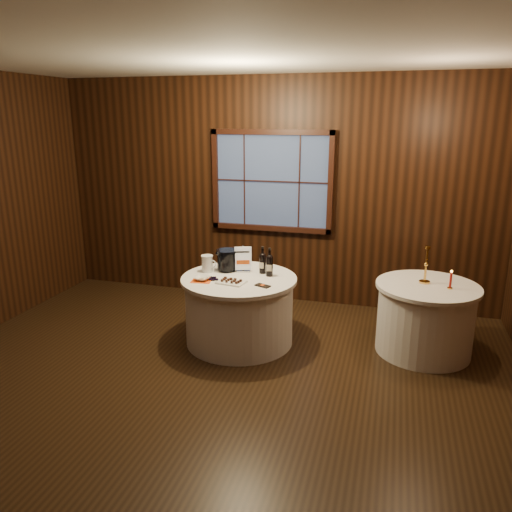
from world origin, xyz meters
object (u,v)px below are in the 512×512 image
(side_table, at_px, (425,318))
(main_table, at_px, (239,310))
(chocolate_box, at_px, (263,286))
(glass_pitcher, at_px, (207,263))
(brass_candlestick, at_px, (426,270))
(grape_bunch, at_px, (213,279))
(port_bottle_left, at_px, (263,262))
(red_candle, at_px, (451,281))
(chocolate_plate, at_px, (231,282))
(cracker_bowl, at_px, (202,278))
(ice_bucket, at_px, (227,260))
(sign_stand, at_px, (243,263))
(port_bottle_right, at_px, (269,264))

(side_table, bearing_deg, main_table, -171.47)
(chocolate_box, bearing_deg, glass_pitcher, 178.65)
(chocolate_box, distance_m, brass_candlestick, 1.74)
(chocolate_box, xyz_separation_m, glass_pitcher, (-0.74, 0.32, 0.09))
(grape_bunch, xyz_separation_m, glass_pitcher, (-0.17, 0.28, 0.08))
(port_bottle_left, bearing_deg, red_candle, 5.35)
(chocolate_plate, bearing_deg, cracker_bowl, -179.68)
(ice_bucket, distance_m, grape_bunch, 0.39)
(cracker_bowl, height_order, brass_candlestick, brass_candlestick)
(chocolate_plate, relative_size, glass_pitcher, 1.66)
(port_bottle_left, distance_m, chocolate_box, 0.47)
(port_bottle_left, relative_size, red_candle, 1.55)
(main_table, relative_size, sign_stand, 4.16)
(chocolate_plate, relative_size, chocolate_box, 2.02)
(ice_bucket, bearing_deg, side_table, 2.65)
(glass_pitcher, relative_size, brass_candlestick, 0.48)
(main_table, distance_m, chocolate_box, 0.55)
(cracker_bowl, bearing_deg, red_candle, 9.72)
(main_table, height_order, port_bottle_left, port_bottle_left)
(cracker_bowl, relative_size, brass_candlestick, 0.40)
(port_bottle_left, distance_m, chocolate_plate, 0.50)
(chocolate_plate, relative_size, grape_bunch, 1.90)
(chocolate_box, distance_m, grape_bunch, 0.57)
(main_table, height_order, glass_pitcher, glass_pitcher)
(sign_stand, height_order, chocolate_plate, sign_stand)
(port_bottle_left, bearing_deg, main_table, -128.71)
(glass_pitcher, relative_size, red_candle, 0.97)
(ice_bucket, height_order, brass_candlestick, brass_candlestick)
(glass_pitcher, bearing_deg, port_bottle_right, 7.87)
(port_bottle_left, bearing_deg, glass_pitcher, -163.81)
(chocolate_plate, distance_m, glass_pitcher, 0.50)
(main_table, bearing_deg, port_bottle_left, 46.19)
(main_table, xyz_separation_m, ice_bucket, (-0.20, 0.20, 0.51))
(side_table, distance_m, red_candle, 0.51)
(sign_stand, bearing_deg, port_bottle_left, -15.30)
(cracker_bowl, bearing_deg, chocolate_plate, 0.32)
(port_bottle_right, bearing_deg, grape_bunch, -157.72)
(main_table, bearing_deg, side_table, 8.53)
(side_table, distance_m, port_bottle_right, 1.77)
(cracker_bowl, bearing_deg, sign_stand, 50.93)
(main_table, height_order, red_candle, red_candle)
(side_table, relative_size, sign_stand, 3.51)
(glass_pitcher, height_order, cracker_bowl, glass_pitcher)
(ice_bucket, xyz_separation_m, cracker_bowl, (-0.15, -0.41, -0.11))
(brass_candlestick, xyz_separation_m, red_candle, (0.24, -0.13, -0.07))
(glass_pitcher, distance_m, cracker_bowl, 0.32)
(brass_candlestick, bearing_deg, glass_pitcher, -173.78)
(main_table, relative_size, grape_bunch, 7.55)
(sign_stand, bearing_deg, cracker_bowl, -148.22)
(grape_bunch, bearing_deg, brass_candlestick, 13.66)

